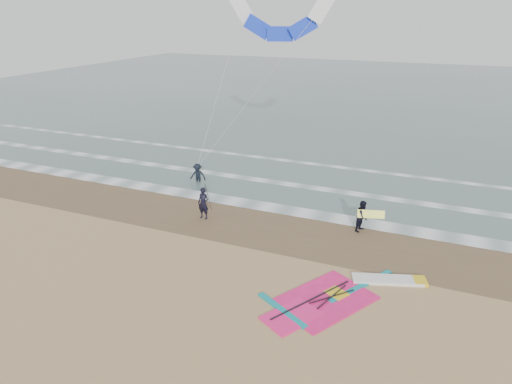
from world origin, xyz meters
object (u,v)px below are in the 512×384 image
at_px(windsurf_rig, 343,295).
at_px(surf_kite, 280,22).
at_px(person_wading, 198,170).
at_px(person_standing, 203,203).
at_px(person_walking, 363,216).

xyz_separation_m(windsurf_rig, surf_kite, (-7.16, 12.12, 9.49)).
bearing_deg(windsurf_rig, person_wading, 142.25).
height_order(windsurf_rig, surf_kite, surf_kite).
bearing_deg(person_standing, person_wading, 127.67).
distance_m(person_standing, person_wading, 5.46).
bearing_deg(person_standing, person_walking, 17.54).
bearing_deg(surf_kite, windsurf_rig, -59.43).
height_order(person_walking, person_wading, person_wading).
distance_m(person_walking, surf_kite, 12.71).
bearing_deg(surf_kite, person_wading, -140.07).
distance_m(person_standing, person_walking, 8.10).
xyz_separation_m(windsurf_rig, person_walking, (-0.39, 5.85, 0.75)).
bearing_deg(person_walking, person_standing, 120.76).
height_order(person_walking, surf_kite, surf_kite).
xyz_separation_m(windsurf_rig, person_wading, (-11.24, 8.71, 0.75)).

